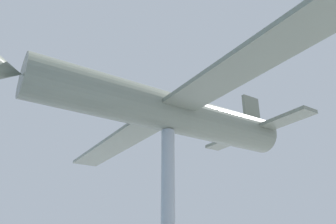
{
  "coord_description": "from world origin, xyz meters",
  "views": [
    {
      "loc": [
        -11.32,
        7.06,
        1.87
      ],
      "look_at": [
        0.0,
        0.0,
        7.67
      ],
      "focal_mm": 35.0,
      "sensor_mm": 36.0,
      "label": 1
    }
  ],
  "objects": [
    {
      "name": "suspended_airplane",
      "position": [
        -0.0,
        0.24,
        7.68
      ],
      "size": [
        21.6,
        13.98,
        3.04
      ],
      "rotation": [
        0.0,
        0.0,
        0.01
      ],
      "color": "slate",
      "rests_on": "support_pylon_central"
    },
    {
      "name": "support_pylon_central",
      "position": [
        0.0,
        0.0,
        3.39
      ],
      "size": [
        0.57,
        0.57,
        6.79
      ],
      "color": "#999EA3",
      "rests_on": "ground_plane"
    }
  ]
}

